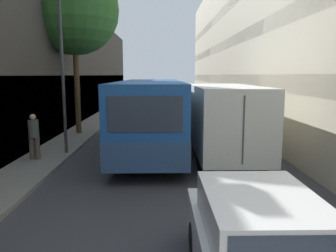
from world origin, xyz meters
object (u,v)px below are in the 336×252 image
at_px(bus, 151,113).
at_px(panel_van, 150,101).
at_px(street_tree_left, 74,10).
at_px(box_truck, 219,115).
at_px(pedestrian, 34,135).
at_px(car_hatchback, 260,249).
at_px(street_lamp, 61,32).

relative_size(bus, panel_van, 2.36).
bearing_deg(street_tree_left, bus, -38.71).
relative_size(bus, box_truck, 1.22).
relative_size(bus, street_tree_left, 1.19).
relative_size(bus, pedestrian, 6.18).
bearing_deg(box_truck, street_tree_left, 150.17).
bearing_deg(panel_van, pedestrian, -104.63).
xyz_separation_m(car_hatchback, street_tree_left, (-5.76, 12.96, 5.64)).
height_order(bus, street_tree_left, street_tree_left).
height_order(bus, pedestrian, bus).
bearing_deg(street_tree_left, car_hatchback, -66.03).
bearing_deg(pedestrian, street_lamp, 49.76).
xyz_separation_m(bus, street_tree_left, (-3.94, 3.16, 4.85)).
bearing_deg(car_hatchback, street_tree_left, 113.97).
bearing_deg(bus, street_lamp, -158.43).
distance_m(box_truck, panel_van, 13.08).
height_order(car_hatchback, bus, bus).
relative_size(pedestrian, street_tree_left, 0.19).
bearing_deg(pedestrian, car_hatchback, -51.36).
distance_m(box_truck, street_tree_left, 9.17).
relative_size(box_truck, pedestrian, 5.08).
bearing_deg(bus, pedestrian, -150.97).
bearing_deg(bus, car_hatchback, -79.48).
distance_m(bus, street_tree_left, 7.00).
bearing_deg(pedestrian, box_truck, 12.97).
xyz_separation_m(panel_van, street_lamp, (-2.88, -13.27, 3.65)).
distance_m(car_hatchback, street_lamp, 10.69).
bearing_deg(car_hatchback, panel_van, 95.94).
relative_size(car_hatchback, street_tree_left, 0.46).
bearing_deg(street_tree_left, pedestrian, -92.36).
xyz_separation_m(bus, street_lamp, (-3.32, -1.31, 3.19)).
distance_m(box_truck, pedestrian, 7.17).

